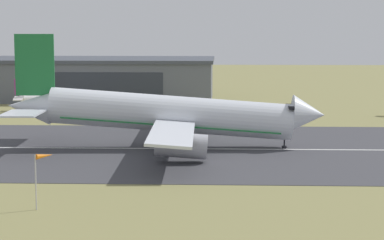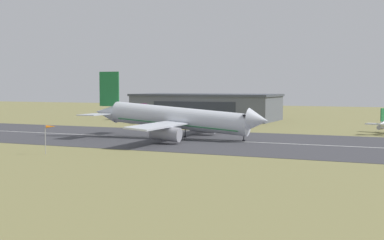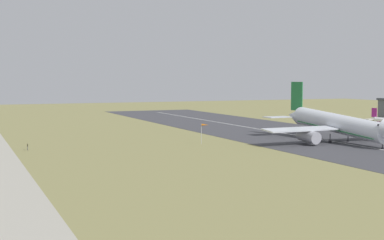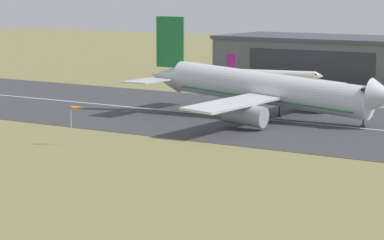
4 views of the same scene
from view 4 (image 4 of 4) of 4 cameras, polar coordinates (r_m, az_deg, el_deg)
The scene contains 7 objects.
ground_plane at distance 114.97m, azimuth -6.41°, elevation -3.94°, with size 623.63×623.63×0.00m, color olive.
runway_strip at distance 164.69m, azimuth 7.26°, elevation -0.22°, with size 383.63×54.44×0.06m, color #3D3D42.
runway_centreline at distance 164.68m, azimuth 7.26°, elevation -0.21°, with size 345.27×0.70×0.01m, color silver.
hangar_building at distance 249.93m, azimuth 8.82°, elevation 3.93°, with size 61.23×28.15×11.08m.
airplane_landing at distance 168.67m, azimuth 4.77°, elevation 1.90°, with size 52.24×53.92×18.65m.
airplane_parked_west at distance 226.39m, azimuth 5.12°, elevation 2.84°, with size 25.77×21.29×7.73m.
windsock_pole at distance 141.72m, azimuth -7.20°, elevation 0.63°, with size 1.92×1.89×6.20m.
Camera 4 is at (72.99, -25.24, 24.36)m, focal length 85.00 mm.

